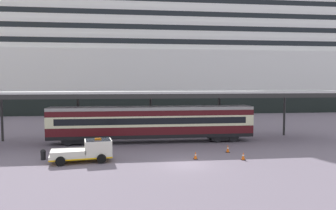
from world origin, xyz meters
The scene contains 9 objects.
ground_plane centered at (0.00, 0.00, 0.00)m, with size 400.00×400.00×0.00m, color slate.
cruise_ship centered at (7.09, 53.90, 15.44)m, with size 150.16×24.82×44.20m.
platform_canopy centered at (-2.07, 10.70, 5.64)m, with size 43.38×5.41×5.89m.
train_carriage centered at (-2.07, 10.28, 2.31)m, with size 23.07×2.81×4.11m.
service_truck centered at (-8.35, 1.97, 0.99)m, with size 5.44×2.84×2.02m.
traffic_cone_near centered at (1.19, 1.65, 0.34)m, with size 0.36×0.36×0.69m.
traffic_cone_mid centered at (4.91, 3.99, 0.38)m, with size 0.36×0.36×0.77m.
traffic_cone_far centered at (5.34, 0.85, 0.35)m, with size 0.36×0.36×0.72m.
quay_bollard centered at (-12.33, 3.07, 0.52)m, with size 0.48×0.48×0.96m.
Camera 1 is at (-4.72, -26.46, 6.94)m, focal length 34.62 mm.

